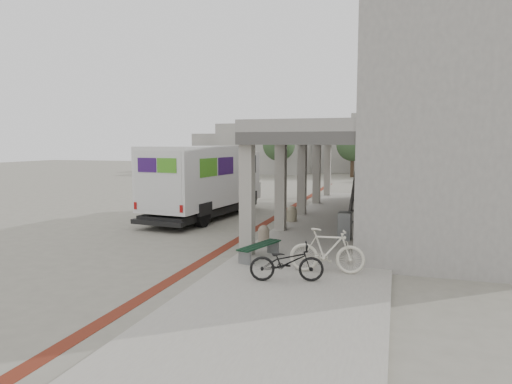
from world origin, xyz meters
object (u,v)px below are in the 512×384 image
(bicycle_black, at_px, (287,262))
(bicycle_cream, at_px, (327,251))
(bench, at_px, (260,248))
(fedex_truck, at_px, (205,180))
(utility_cabinet, at_px, (345,226))

(bicycle_black, distance_m, bicycle_cream, 1.27)
(bench, xyz_separation_m, bicycle_black, (1.22, -1.83, 0.17))
(fedex_truck, relative_size, bicycle_black, 4.47)
(bicycle_cream, bearing_deg, bench, 62.78)
(bench, relative_size, utility_cabinet, 1.90)
(bench, height_order, utility_cabinet, utility_cabinet)
(fedex_truck, relative_size, bicycle_cream, 4.14)
(bicycle_black, bearing_deg, bicycle_cream, -54.98)
(bench, relative_size, bicycle_black, 1.02)
(utility_cabinet, bearing_deg, bicycle_cream, -88.56)
(fedex_truck, xyz_separation_m, bicycle_black, (5.81, -8.54, -1.15))
(fedex_truck, distance_m, bicycle_black, 10.40)
(utility_cabinet, height_order, bicycle_black, utility_cabinet)
(fedex_truck, distance_m, bicycle_cream, 10.11)
(fedex_truck, bearing_deg, bicycle_cream, -42.29)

